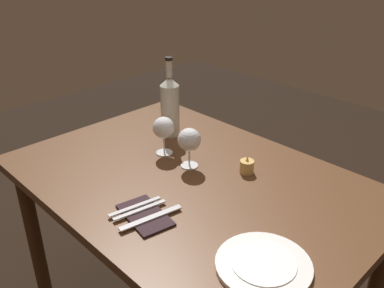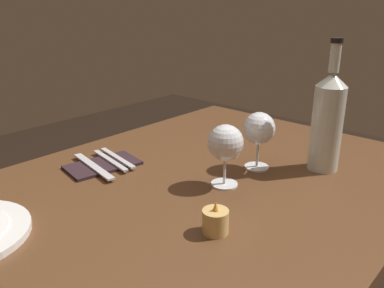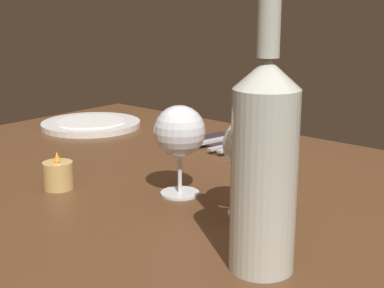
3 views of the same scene
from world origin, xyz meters
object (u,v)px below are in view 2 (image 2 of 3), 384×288
Objects in this scene: votive_candle at (215,222)px; table_knife at (93,166)px; wine_glass_right at (259,130)px; folded_napkin at (103,165)px; fork_inner at (110,160)px; fork_outer at (117,158)px; wine_glass_left at (225,144)px; wine_bottle at (327,120)px.

votive_candle is 0.32× the size of table_knife.
wine_glass_right reaches higher than folded_napkin.
fork_outer is at bearing 180.00° from fork_inner.
wine_glass_left is 0.36m from folded_napkin.
fork_outer is (-0.05, 0.00, 0.01)m from folded_napkin.
fork_inner is at bearing 180.00° from table_knife.
wine_bottle reaches higher than folded_napkin.
fork_inner is at bearing -71.76° from wine_glass_left.
wine_glass_left is 0.23m from votive_candle.
fork_outer is at bearing -75.95° from wine_glass_left.
table_knife is at bearing -63.25° from wine_glass_left.
wine_glass_left reaches higher than folded_napkin.
wine_glass_left is at bearing 116.75° from table_knife.
wine_glass_left is 1.00× the size of wine_glass_right.
fork_inner reaches higher than folded_napkin.
folded_napkin is (-0.05, -0.43, -0.02)m from votive_candle.
fork_outer is (0.33, -0.45, -0.12)m from wine_bottle.
votive_candle is (0.43, -0.02, -0.11)m from wine_bottle.
wine_glass_right reaches higher than fork_outer.
fork_inner is at bearing -51.38° from wine_bottle.
wine_bottle reaches higher than wine_glass_right.
wine_bottle is (-0.11, 0.13, 0.03)m from wine_glass_right.
wine_bottle reaches higher than fork_inner.
fork_outer is at bearing 180.00° from table_knife.
wine_glass_right is 2.29× the size of votive_candle.
folded_napkin is at bearing 180.00° from table_knife.
wine_glass_left reaches higher than fork_inner.
votive_candle is 0.37× the size of fork_outer.
wine_glass_left reaches higher than votive_candle.
fork_inner and fork_outer have the same top height.
folded_napkin is (0.27, -0.32, -0.10)m from wine_glass_right.
fork_inner is (0.10, -0.32, -0.10)m from wine_glass_left.
wine_glass_left is at bearing -147.21° from votive_candle.
wine_glass_left is 0.14m from wine_glass_right.
table_knife is (0.16, -0.32, -0.10)m from wine_glass_left.
fork_inner is 0.03m from fork_outer.
fork_inner is at bearing -51.95° from wine_glass_right.
wine_glass_left is at bearing -0.12° from wine_glass_right.
folded_napkin is 0.03m from fork_inner.
votive_candle is at bearing 76.80° from fork_outer.
wine_bottle is at bearing 132.65° from table_knife.
fork_inner is 0.06m from table_knife.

